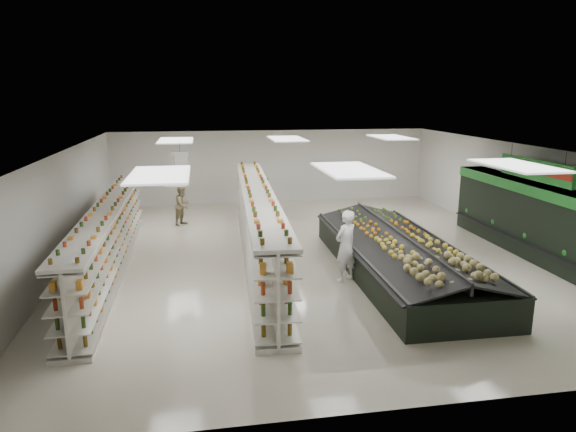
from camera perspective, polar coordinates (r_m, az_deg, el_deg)
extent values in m
plane|color=beige|center=(15.72, 2.37, -4.23)|extent=(16.00, 16.00, 0.00)
cube|color=white|center=(15.06, 2.49, 7.45)|extent=(14.00, 16.00, 0.02)
cube|color=white|center=(23.08, -1.76, 5.53)|extent=(14.00, 0.02, 3.20)
cube|color=white|center=(8.01, 14.72, -10.30)|extent=(14.00, 0.02, 3.20)
cube|color=white|center=(15.46, -23.85, 0.45)|extent=(0.02, 16.00, 3.20)
cube|color=white|center=(18.11, 24.65, 2.13)|extent=(0.02, 16.00, 3.20)
cube|color=black|center=(16.75, 26.05, -0.60)|extent=(0.80, 8.00, 2.20)
cube|color=#217C28|center=(16.56, 26.33, 2.59)|extent=(0.85, 8.00, 0.30)
cube|color=black|center=(16.74, 25.17, -2.47)|extent=(0.55, 7.80, 0.15)
cube|color=silver|center=(16.61, 25.72, 0.21)|extent=(0.45, 7.70, 0.03)
cube|color=silver|center=(16.55, 25.83, 1.23)|extent=(0.45, 7.70, 0.03)
cube|color=white|center=(12.82, -12.46, 4.07)|extent=(0.50, 0.06, 0.40)
cube|color=#AF2314|center=(12.82, -12.46, 4.07)|extent=(0.52, 0.02, 0.12)
cylinder|color=black|center=(12.77, -12.53, 5.39)|extent=(0.01, 0.01, 0.50)
cube|color=white|center=(16.77, -11.89, 6.24)|extent=(0.50, 0.06, 0.40)
cube|color=#AF2314|center=(16.77, -11.89, 6.24)|extent=(0.52, 0.02, 0.12)
cylinder|color=black|center=(16.74, -11.94, 7.26)|extent=(0.01, 0.01, 0.50)
cube|color=#217C28|center=(16.31, 25.75, 4.65)|extent=(0.10, 3.20, 0.60)
cube|color=#AF2314|center=(16.27, 25.58, 4.65)|extent=(0.03, 3.20, 0.18)
cylinder|color=black|center=(15.31, 28.47, 5.38)|extent=(0.01, 0.01, 0.50)
cylinder|color=black|center=(17.25, 23.60, 6.61)|extent=(0.01, 0.01, 0.50)
cube|color=silver|center=(15.11, -18.97, -5.51)|extent=(0.92, 10.46, 0.10)
cube|color=silver|center=(14.87, -19.21, -2.52)|extent=(0.19, 10.45, 1.74)
cube|color=silver|center=(14.66, -19.48, 0.89)|extent=(0.92, 10.46, 0.07)
cube|color=silver|center=(15.11, -19.75, -5.15)|extent=(0.52, 10.37, 0.03)
cube|color=silver|center=(15.00, -19.87, -3.77)|extent=(0.52, 10.37, 0.03)
cube|color=silver|center=(14.89, -19.98, -2.37)|extent=(0.52, 10.37, 0.03)
cube|color=silver|center=(14.80, -20.10, -0.95)|extent=(0.52, 10.37, 0.03)
cube|color=silver|center=(14.72, -20.22, 0.49)|extent=(0.52, 10.37, 0.03)
cube|color=silver|center=(15.05, -18.24, -5.11)|extent=(0.52, 10.37, 0.03)
cube|color=silver|center=(14.93, -18.35, -3.72)|extent=(0.52, 10.37, 0.03)
cube|color=silver|center=(14.83, -18.46, -2.31)|extent=(0.52, 10.37, 0.03)
cube|color=silver|center=(14.74, -18.57, -0.89)|extent=(0.52, 10.37, 0.03)
cube|color=silver|center=(14.65, -18.68, 0.56)|extent=(0.52, 10.37, 0.03)
cube|color=silver|center=(15.37, -3.33, -4.43)|extent=(1.45, 11.85, 0.12)
cube|color=silver|center=(15.11, -3.38, -1.08)|extent=(0.63, 11.81, 1.97)
cube|color=silver|center=(14.89, -3.44, 2.74)|extent=(1.45, 11.85, 0.08)
cube|color=silver|center=(15.32, -4.19, -4.03)|extent=(0.99, 11.73, 0.03)
cube|color=silver|center=(15.20, -4.21, -2.48)|extent=(0.99, 11.73, 0.03)
cube|color=silver|center=(15.09, -4.24, -0.91)|extent=(0.99, 11.73, 0.03)
cube|color=silver|center=(14.99, -4.27, 0.69)|extent=(0.99, 11.73, 0.03)
cube|color=silver|center=(14.90, -4.30, 2.30)|extent=(0.99, 11.73, 0.03)
cube|color=silver|center=(15.35, -2.49, -3.98)|extent=(0.99, 11.73, 0.03)
cube|color=silver|center=(15.23, -2.51, -2.43)|extent=(0.99, 11.73, 0.03)
cube|color=silver|center=(15.11, -2.53, -0.86)|extent=(0.99, 11.73, 0.03)
cube|color=silver|center=(15.01, -2.54, 0.74)|extent=(0.99, 11.73, 0.03)
cube|color=silver|center=(14.92, -2.56, 2.35)|extent=(0.99, 11.73, 0.03)
cube|color=black|center=(14.24, 12.21, -4.77)|extent=(2.79, 7.88, 0.78)
cube|color=#262626|center=(13.71, 7.21, -3.46)|extent=(0.17, 7.85, 0.07)
cube|color=#262626|center=(14.64, 17.05, -2.87)|extent=(0.17, 7.85, 0.07)
cube|color=black|center=(13.86, 9.61, -2.88)|extent=(1.55, 7.75, 0.40)
cube|color=black|center=(14.36, 14.92, -2.58)|extent=(1.55, 7.75, 0.40)
cube|color=#262626|center=(14.06, 12.34, -2.29)|extent=(0.16, 7.73, 0.28)
cube|color=#AF2314|center=(20.54, -3.62, 0.23)|extent=(1.23, 1.04, 0.17)
cube|color=red|center=(20.40, -3.65, 2.02)|extent=(1.29, 1.09, 0.09)
imported|color=white|center=(13.34, 6.43, -3.32)|extent=(0.82, 0.74, 1.88)
imported|color=#9C7B60|center=(19.42, -11.62, 1.17)|extent=(0.77, 0.84, 1.47)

